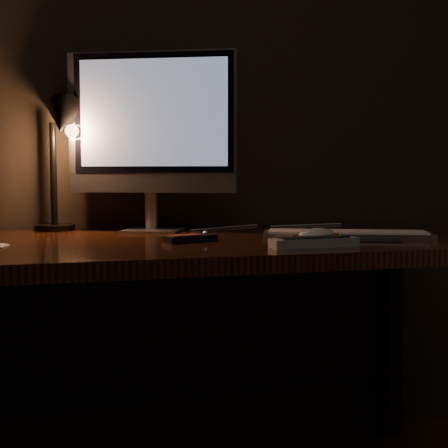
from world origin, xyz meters
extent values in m
cube|color=#2C251C|center=(0.00, 2.26, 1.35)|extent=(4.00, 0.02, 2.70)
cube|color=#3A1B0D|center=(0.00, 1.85, 0.73)|extent=(1.60, 0.75, 0.04)
cube|color=black|center=(0.75, 2.18, 0.35)|extent=(0.06, 0.06, 0.71)
cube|color=black|center=(0.00, 2.20, 0.45)|extent=(1.48, 0.02, 0.51)
cube|color=silver|center=(-0.10, 2.07, 0.75)|extent=(0.20, 0.20, 0.01)
cylinder|color=silver|center=(-0.10, 2.10, 0.81)|extent=(0.05, 0.05, 0.11)
cube|color=silver|center=(-0.10, 2.07, 1.07)|extent=(0.47, 0.22, 0.40)
cube|color=black|center=(-0.10, 2.05, 1.09)|extent=(0.43, 0.18, 0.34)
cube|color=#899BBA|center=(-0.10, 2.05, 1.09)|extent=(0.40, 0.17, 0.31)
cube|color=silver|center=(0.38, 1.79, 0.76)|extent=(0.46, 0.28, 0.02)
cube|color=black|center=(0.38, 1.74, 0.75)|extent=(0.26, 0.24, 0.00)
ellipsoid|color=white|center=(0.27, 1.72, 0.76)|extent=(0.13, 0.10, 0.02)
cube|color=black|center=(-0.05, 1.78, 0.76)|extent=(0.14, 0.09, 0.02)
cube|color=maroon|center=(-0.05, 1.78, 0.77)|extent=(0.09, 0.07, 0.00)
sphere|color=silver|center=(-0.05, 1.78, 0.77)|extent=(0.01, 0.01, 0.01)
cube|color=gray|center=(0.20, 1.59, 0.76)|extent=(0.21, 0.06, 0.02)
cube|color=black|center=(0.20, 1.59, 0.77)|extent=(0.17, 0.05, 0.00)
cylinder|color=red|center=(0.20, 1.59, 0.78)|extent=(0.01, 0.01, 0.00)
cylinder|color=#0C8C19|center=(0.20, 1.59, 0.78)|extent=(0.01, 0.01, 0.00)
cylinder|color=gold|center=(0.20, 1.59, 0.78)|extent=(0.01, 0.01, 0.00)
cylinder|color=#1433BF|center=(0.20, 1.59, 0.78)|extent=(0.01, 0.01, 0.00)
cylinder|color=black|center=(-0.38, 2.19, 0.76)|extent=(0.14, 0.14, 0.02)
cylinder|color=black|center=(-0.38, 2.19, 0.92)|extent=(0.02, 0.02, 0.30)
cone|color=black|center=(-0.35, 2.15, 1.08)|extent=(0.17, 0.19, 0.15)
sphere|color=#FFB266|center=(-0.33, 2.12, 1.04)|extent=(0.04, 0.04, 0.04)
cylinder|color=white|center=(0.27, 2.12, 0.75)|extent=(0.52, 0.15, 0.00)
camera|label=1|loc=(-0.37, 0.26, 0.92)|focal=50.00mm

